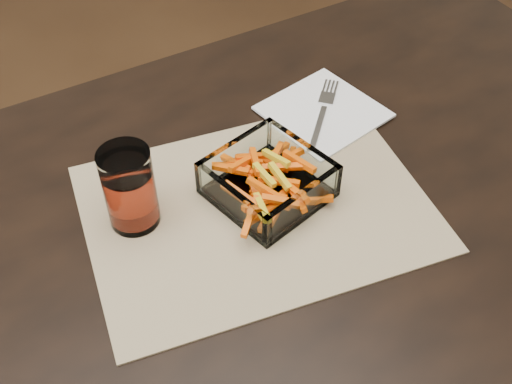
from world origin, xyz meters
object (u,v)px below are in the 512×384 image
tumbler (130,191)px  fork (323,111)px  glass_bowl (268,182)px  dining_table (198,321)px

tumbler → fork: size_ratio=0.86×
tumbler → glass_bowl: bearing=-15.0°
dining_table → tumbler: (-0.02, 0.13, 0.14)m
glass_bowl → tumbler: tumbler is taller
dining_table → glass_bowl: glass_bowl is taller
fork → dining_table: bearing=-104.9°
dining_table → fork: fork is taller
glass_bowl → fork: bearing=33.1°
glass_bowl → tumbler: 0.18m
dining_table → tumbler: size_ratio=13.80×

